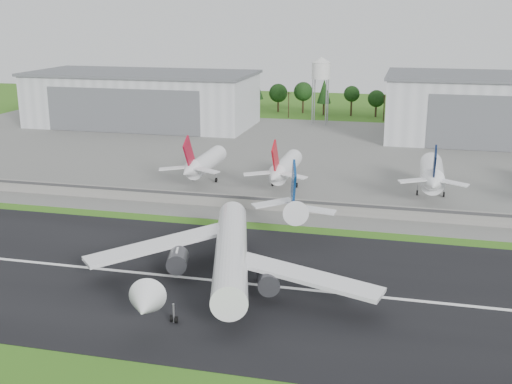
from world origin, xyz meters
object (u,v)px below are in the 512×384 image
(parked_jet_red_a, at_px, (203,163))
(parked_jet_red_b, at_px, (284,168))
(main_airliner, at_px, (230,259))
(parked_jet_navy, at_px, (432,175))

(parked_jet_red_a, distance_m, parked_jet_red_b, 23.88)
(main_airliner, bearing_deg, parked_jet_red_a, -82.82)
(parked_jet_red_b, bearing_deg, parked_jet_navy, 0.12)
(main_airliner, xyz_separation_m, parked_jet_red_b, (-3.50, 66.93, 0.98))
(main_airliner, xyz_separation_m, parked_jet_red_a, (-27.38, 66.93, 1.01))
(parked_jet_red_a, bearing_deg, parked_jet_red_b, -0.01)
(parked_jet_red_b, xyz_separation_m, parked_jet_navy, (40.20, 0.09, 0.54))
(parked_jet_red_a, bearing_deg, parked_jet_navy, 0.07)
(main_airliner, distance_m, parked_jet_red_a, 72.32)
(parked_jet_red_a, relative_size, parked_jet_red_b, 1.00)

